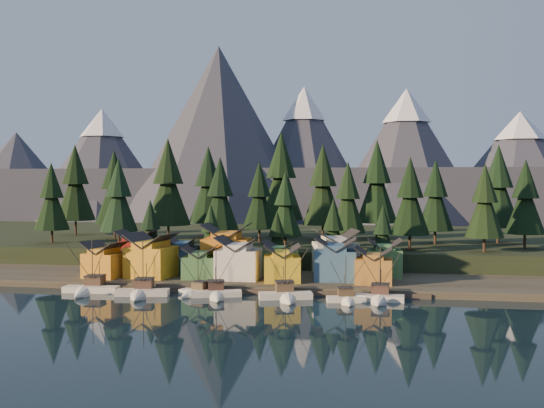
% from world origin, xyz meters
% --- Properties ---
extents(ground, '(500.00, 500.00, 0.00)m').
position_xyz_m(ground, '(0.00, 0.00, 0.00)').
color(ground, black).
rests_on(ground, ground).
extents(shore_strip, '(400.00, 50.00, 1.50)m').
position_xyz_m(shore_strip, '(0.00, 40.00, 0.75)').
color(shore_strip, '#322B24').
rests_on(shore_strip, ground).
extents(hillside, '(420.00, 100.00, 6.00)m').
position_xyz_m(hillside, '(0.00, 90.00, 3.00)').
color(hillside, black).
rests_on(hillside, ground).
extents(dock, '(80.00, 4.00, 1.00)m').
position_xyz_m(dock, '(0.00, 16.50, 0.50)').
color(dock, '#4D4237').
rests_on(dock, ground).
extents(mountain_ridge, '(560.00, 190.00, 90.00)m').
position_xyz_m(mountain_ridge, '(-4.20, 213.59, 26.06)').
color(mountain_ridge, '#434556').
rests_on(mountain_ridge, ground).
extents(boat_0, '(12.10, 13.08, 12.55)m').
position_xyz_m(boat_0, '(-30.52, 10.08, 2.26)').
color(boat_0, silver).
rests_on(boat_0, ground).
extents(boat_1, '(11.45, 12.16, 12.45)m').
position_xyz_m(boat_1, '(-18.27, 8.44, 2.32)').
color(boat_1, beige).
rests_on(boat_1, ground).
extents(boat_2, '(8.14, 8.68, 10.10)m').
position_xyz_m(boat_2, '(-7.89, 11.31, 2.04)').
color(boat_2, white).
rests_on(boat_2, ground).
extents(boat_3, '(10.96, 11.43, 11.33)m').
position_xyz_m(boat_3, '(-2.84, 9.86, 2.07)').
color(boat_3, silver).
rests_on(boat_3, ground).
extents(boat_4, '(11.38, 11.91, 12.31)m').
position_xyz_m(boat_4, '(11.46, 9.72, 2.30)').
color(boat_4, silver).
rests_on(boat_4, ground).
extents(boat_5, '(8.05, 8.57, 10.00)m').
position_xyz_m(boat_5, '(23.41, 8.67, 2.00)').
color(boat_5, white).
rests_on(boat_5, ground).
extents(boat_6, '(9.82, 10.57, 11.88)m').
position_xyz_m(boat_6, '(29.73, 10.41, 2.32)').
color(boat_6, silver).
rests_on(boat_6, ground).
extents(house_front_0, '(9.45, 9.09, 8.15)m').
position_xyz_m(house_front_0, '(-32.44, 22.25, 5.78)').
color(house_front_0, orange).
rests_on(house_front_0, shore_strip).
extents(house_front_1, '(11.21, 10.89, 10.07)m').
position_xyz_m(house_front_1, '(-21.94, 24.11, 6.79)').
color(house_front_1, gold).
rests_on(house_front_1, shore_strip).
extents(house_front_2, '(8.20, 8.25, 7.30)m').
position_xyz_m(house_front_2, '(-10.38, 24.34, 5.34)').
color(house_front_2, '#437640').
rests_on(house_front_2, shore_strip).
extents(house_front_3, '(9.51, 9.07, 9.60)m').
position_xyz_m(house_front_3, '(-1.50, 24.81, 6.55)').
color(house_front_3, silver).
rests_on(house_front_3, shore_strip).
extents(house_front_4, '(9.22, 9.73, 8.08)m').
position_xyz_m(house_front_4, '(8.69, 22.98, 5.75)').
color(house_front_4, yellow).
rests_on(house_front_4, shore_strip).
extents(house_front_5, '(9.27, 8.46, 9.60)m').
position_xyz_m(house_front_5, '(20.32, 26.10, 6.54)').
color(house_front_5, '#335779').
rests_on(house_front_5, shore_strip).
extents(house_front_6, '(8.16, 7.75, 7.81)m').
position_xyz_m(house_front_6, '(28.69, 23.18, 5.61)').
color(house_front_6, '#AC742C').
rests_on(house_front_6, shore_strip).
extents(house_back_0, '(9.78, 9.45, 9.93)m').
position_xyz_m(house_back_0, '(-29.43, 34.14, 6.71)').
color(house_back_0, maroon).
rests_on(house_back_0, shore_strip).
extents(house_back_1, '(8.56, 8.65, 8.77)m').
position_xyz_m(house_back_1, '(-16.86, 32.06, 6.10)').
color(house_back_1, '#35597F').
rests_on(house_back_1, shore_strip).
extents(house_back_2, '(11.70, 10.85, 11.79)m').
position_xyz_m(house_back_2, '(-6.36, 33.57, 7.69)').
color(house_back_2, orange).
rests_on(house_back_2, shore_strip).
extents(house_back_3, '(8.37, 7.59, 7.93)m').
position_xyz_m(house_back_3, '(6.68, 33.28, 5.67)').
color(house_back_3, '#4C8347').
rests_on(house_back_3, shore_strip).
extents(house_back_4, '(11.79, 11.50, 10.68)m').
position_xyz_m(house_back_4, '(19.82, 34.05, 7.11)').
color(house_back_4, beige).
rests_on(house_back_4, shore_strip).
extents(house_back_5, '(8.04, 8.13, 8.72)m').
position_xyz_m(house_back_5, '(31.19, 33.44, 6.07)').
color(house_back_5, '#4D8447').
rests_on(house_back_5, shore_strip).
extents(tree_hill_0, '(9.93, 9.93, 23.13)m').
position_xyz_m(tree_hill_0, '(-62.00, 52.00, 18.64)').
color(tree_hill_0, '#332319').
rests_on(tree_hill_0, hillside).
extents(tree_hill_1, '(11.76, 11.76, 27.40)m').
position_xyz_m(tree_hill_1, '(-50.00, 68.00, 20.98)').
color(tree_hill_1, '#332319').
rests_on(tree_hill_1, hillside).
extents(tree_hill_2, '(10.31, 10.31, 24.01)m').
position_xyz_m(tree_hill_2, '(-40.00, 48.00, 19.12)').
color(tree_hill_2, '#332319').
rests_on(tree_hill_2, hillside).
extents(tree_hill_3, '(12.95, 12.95, 30.18)m').
position_xyz_m(tree_hill_3, '(-30.00, 60.00, 22.50)').
color(tree_hill_3, '#332319').
rests_on(tree_hill_3, hillside).
extents(tree_hill_4, '(12.35, 12.35, 28.77)m').
position_xyz_m(tree_hill_4, '(-22.00, 75.00, 21.73)').
color(tree_hill_4, '#332319').
rests_on(tree_hill_4, hillside).
extents(tree_hill_5, '(10.44, 10.44, 24.32)m').
position_xyz_m(tree_hill_5, '(-12.00, 50.00, 19.29)').
color(tree_hill_5, '#332319').
rests_on(tree_hill_5, hillside).
extents(tree_hill_6, '(10.11, 10.11, 23.56)m').
position_xyz_m(tree_hill_6, '(-4.00, 65.00, 18.88)').
color(tree_hill_6, '#332319').
rests_on(tree_hill_6, hillside).
extents(tree_hill_7, '(8.76, 8.76, 20.41)m').
position_xyz_m(tree_hill_7, '(6.00, 48.00, 17.15)').
color(tree_hill_7, '#332319').
rests_on(tree_hill_7, hillside).
extents(tree_hill_8, '(12.41, 12.41, 28.90)m').
position_xyz_m(tree_hill_8, '(14.00, 72.00, 21.80)').
color(tree_hill_8, '#332319').
rests_on(tree_hill_8, hillside).
extents(tree_hill_9, '(9.91, 9.91, 23.09)m').
position_xyz_m(tree_hill_9, '(22.00, 55.00, 18.62)').
color(tree_hill_9, '#332319').
rests_on(tree_hill_9, hillside).
extents(tree_hill_10, '(13.08, 13.08, 30.48)m').
position_xyz_m(tree_hill_10, '(30.00, 80.00, 22.67)').
color(tree_hill_10, '#332319').
rests_on(tree_hill_10, hillside).
extents(tree_hill_11, '(10.29, 10.29, 23.98)m').
position_xyz_m(tree_hill_11, '(38.00, 50.00, 19.11)').
color(tree_hill_11, '#332319').
rests_on(tree_hill_11, hillside).
extents(tree_hill_12, '(10.21, 10.21, 23.79)m').
position_xyz_m(tree_hill_12, '(46.00, 66.00, 19.00)').
color(tree_hill_12, '#332319').
rests_on(tree_hill_12, hillside).
extents(tree_hill_13, '(9.48, 9.48, 22.10)m').
position_xyz_m(tree_hill_13, '(56.00, 48.00, 18.08)').
color(tree_hill_13, '#332319').
rests_on(tree_hill_13, hillside).
extents(tree_hill_14, '(12.14, 12.14, 28.27)m').
position_xyz_m(tree_hill_14, '(64.00, 72.00, 21.46)').
color(tree_hill_14, '#332319').
rests_on(tree_hill_14, hillside).
extents(tree_hill_15, '(14.36, 14.36, 33.44)m').
position_xyz_m(tree_hill_15, '(0.00, 82.00, 24.29)').
color(tree_hill_15, '#332319').
rests_on(tree_hill_15, hillside).
extents(tree_hill_16, '(12.85, 12.85, 29.95)m').
position_xyz_m(tree_hill_16, '(-68.00, 78.00, 22.37)').
color(tree_hill_16, '#332319').
rests_on(tree_hill_16, hillside).
extents(tree_hill_17, '(10.11, 10.11, 23.56)m').
position_xyz_m(tree_hill_17, '(68.00, 58.00, 18.88)').
color(tree_hill_17, '#332319').
rests_on(tree_hill_17, hillside).
extents(tree_shore_0, '(7.50, 7.50, 17.47)m').
position_xyz_m(tree_shore_0, '(-28.00, 40.00, 11.04)').
color(tree_shore_0, '#332319').
rests_on(tree_shore_0, shore_strip).
extents(tree_shore_1, '(7.12, 7.12, 16.59)m').
position_xyz_m(tree_shore_1, '(-12.00, 40.00, 10.56)').
color(tree_shore_1, '#332319').
rests_on(tree_shore_1, shore_strip).
extents(tree_shore_2, '(6.41, 6.41, 14.92)m').
position_xyz_m(tree_shore_2, '(5.00, 40.00, 9.65)').
color(tree_shore_2, '#332319').
rests_on(tree_shore_2, shore_strip).
extents(tree_shore_3, '(7.74, 7.74, 18.03)m').
position_xyz_m(tree_shore_3, '(19.00, 40.00, 11.35)').
color(tree_shore_3, '#332319').
rests_on(tree_shore_3, shore_strip).
extents(tree_shore_4, '(7.13, 7.13, 16.61)m').
position_xyz_m(tree_shore_4, '(31.00, 40.00, 10.57)').
color(tree_shore_4, '#332319').
rests_on(tree_shore_4, shore_strip).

